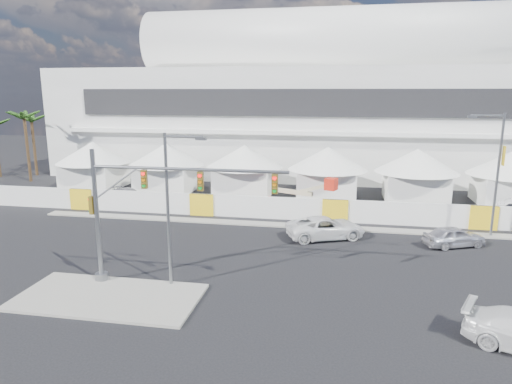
% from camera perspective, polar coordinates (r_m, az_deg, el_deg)
% --- Properties ---
extents(ground, '(160.00, 160.00, 0.00)m').
position_cam_1_polar(ground, '(27.48, -3.55, -11.45)').
color(ground, black).
rests_on(ground, ground).
extents(median_island, '(10.00, 5.00, 0.15)m').
position_cam_1_polar(median_island, '(26.95, -17.94, -12.39)').
color(median_island, gray).
rests_on(median_island, ground).
extents(stadium, '(80.00, 24.80, 21.98)m').
position_cam_1_polar(stadium, '(65.92, 12.87, 10.73)').
color(stadium, silver).
rests_on(stadium, ground).
extents(tent_row, '(53.40, 8.40, 5.40)m').
position_cam_1_polar(tent_row, '(49.33, 3.70, 3.16)').
color(tent_row, white).
rests_on(tent_row, ground).
extents(hoarding_fence, '(70.00, 0.25, 2.00)m').
position_cam_1_polar(hoarding_fence, '(40.15, 9.85, -2.32)').
color(hoarding_fence, white).
rests_on(hoarding_fence, ground).
extents(palm_cluster, '(10.60, 10.60, 8.55)m').
position_cam_1_polar(palm_cluster, '(67.00, -26.11, 7.61)').
color(palm_cluster, '#47331E').
rests_on(palm_cluster, ground).
extents(sedan_silver, '(3.33, 4.81, 1.52)m').
position_cam_1_polar(sedan_silver, '(36.45, 23.51, -5.12)').
color(sedan_silver, silver).
rests_on(sedan_silver, ground).
extents(pickup_curb, '(4.83, 6.63, 1.68)m').
position_cam_1_polar(pickup_curb, '(35.70, 8.70, -4.42)').
color(pickup_curb, white).
rests_on(pickup_curb, ground).
extents(lot_car_c, '(3.53, 4.88, 1.31)m').
position_cam_1_polar(lot_car_c, '(48.95, -15.60, -0.33)').
color(lot_car_c, silver).
rests_on(lot_car_c, ground).
extents(traffic_mast, '(11.52, 0.76, 7.82)m').
position_cam_1_polar(traffic_mast, '(26.76, -14.91, -2.19)').
color(traffic_mast, slate).
rests_on(traffic_mast, median_island).
extents(streetlight_median, '(2.43, 0.24, 8.78)m').
position_cam_1_polar(streetlight_median, '(25.95, -10.53, -0.96)').
color(streetlight_median, gray).
rests_on(streetlight_median, median_island).
extents(streetlight_curb, '(2.84, 0.64, 9.58)m').
position_cam_1_polar(streetlight_curb, '(39.05, 27.75, 2.84)').
color(streetlight_curb, slate).
rests_on(streetlight_curb, ground).
extents(boom_lift, '(7.64, 2.95, 3.74)m').
position_cam_1_polar(boom_lift, '(42.81, 4.08, -1.22)').
color(boom_lift, red).
rests_on(boom_lift, ground).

